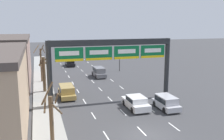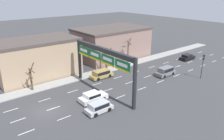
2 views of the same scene
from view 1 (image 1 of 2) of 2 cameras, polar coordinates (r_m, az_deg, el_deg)
The scene contains 12 objects.
ground_plane at distance 22.43m, azimuth 7.83°, elevation -14.69°, with size 220.00×220.00×0.00m, color #3D3D3F.
lane_dashes at distance 34.34m, azimuth -1.66°, elevation -5.45°, with size 6.72×67.00×0.01m.
sign_gantry at distance 29.83m, azimuth 0.08°, elevation 3.33°, with size 15.40×0.70×7.66m.
car_black at distance 56.51m, azimuth -9.58°, elevation 1.63°, with size 1.84×4.29×1.39m.
suv_silver at distance 28.88m, azimuth 12.28°, elevation -7.10°, with size 1.80×3.91×1.54m.
suv_gold at distance 33.07m, azimuth -10.33°, elevation -4.67°, with size 1.89×4.63×1.59m.
car_white at distance 28.51m, azimuth 5.49°, elevation -7.28°, with size 1.97×4.40×1.48m.
suv_grey at distance 44.65m, azimuth -3.01°, elevation -0.36°, with size 1.81×4.45×1.76m.
traffic_light_near_gantry at distance 49.63m, azimuth 1.76°, elevation 3.62°, with size 0.30×0.35×4.78m.
tree_bare_closest at distance 41.87m, azimuth -15.92°, elevation 1.64°, with size 1.88×1.87×5.99m.
tree_bare_second at distance 35.68m, azimuth -15.22°, elevation -0.52°, with size 1.84×2.14×4.99m.
tree_bare_third at distance 20.41m, azimuth -13.67°, elevation -10.02°, with size 1.67×1.67×4.89m.
Camera 1 is at (-8.69, -18.30, 9.62)m, focal length 40.00 mm.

